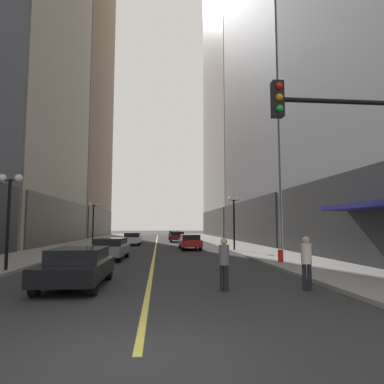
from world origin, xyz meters
name	(u,v)px	position (x,y,z in m)	size (l,w,h in m)	color
ground_plane	(156,243)	(0.00, 35.00, 0.00)	(200.00, 200.00, 0.00)	#2D2D30
sidewalk_left	(84,243)	(-8.25, 35.00, 0.07)	(4.50, 78.00, 0.15)	gray
sidewalk_right	(226,242)	(8.25, 35.00, 0.07)	(4.50, 78.00, 0.15)	gray
lane_centre_stripe	(156,243)	(0.00, 35.00, 0.00)	(0.16, 70.00, 0.01)	#E5D64C
building_left_mid	(7,40)	(-17.76, 34.50, 23.80)	(14.72, 24.00, 47.75)	#B7AD99
building_left_far	(68,1)	(-18.09, 60.00, 46.20)	(15.35, 26.00, 92.55)	gray
building_right_far	(237,83)	(15.65, 60.00, 30.88)	(10.49, 26.00, 61.96)	#A8A399
storefront_awning_right	(373,205)	(9.69, 8.42, 2.99)	(1.60, 6.55, 3.12)	navy
car_black	(78,266)	(-2.47, 6.59, 0.72)	(1.96, 4.43, 1.32)	black
car_grey	(111,248)	(-2.68, 16.14, 0.72)	(2.07, 4.76, 1.32)	slate
car_red	(190,241)	(3.02, 24.45, 0.72)	(1.77, 4.41, 1.32)	#B21919
car_white	(132,238)	(-2.57, 32.14, 0.72)	(1.83, 4.14, 1.32)	silver
car_maroon	(177,236)	(2.66, 38.74, 0.72)	(2.05, 4.35, 1.32)	maroon
car_green	(175,235)	(2.69, 46.78, 0.72)	(2.00, 4.40, 1.32)	#196038
pedestrian_in_white_shirt	(306,258)	(5.20, 5.27, 1.03)	(0.44, 0.44, 1.75)	black
pedestrian_in_grey_suit	(224,260)	(2.46, 5.42, 0.99)	(0.46, 0.46, 1.70)	black
traffic_light_near_right	(363,159)	(5.35, 2.10, 3.74)	(3.43, 0.35, 5.65)	black
street_lamp_left_near	(9,200)	(-6.40, 10.28, 3.26)	(1.06, 0.36, 4.43)	black
street_lamp_left_far	(93,214)	(-6.40, 30.13, 3.26)	(1.06, 0.36, 4.43)	black
street_lamp_right_mid	(234,211)	(6.40, 21.81, 3.26)	(1.06, 0.36, 4.43)	black
fire_hydrant_right	(281,257)	(6.90, 12.47, 0.40)	(0.28, 0.28, 0.80)	red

